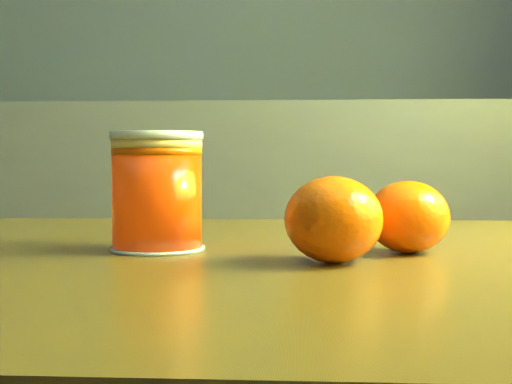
{
  "coord_description": "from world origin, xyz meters",
  "views": [
    {
      "loc": [
        0.91,
        -0.58,
        0.77
      ],
      "look_at": [
        0.87,
        0.02,
        0.74
      ],
      "focal_mm": 50.0,
      "sensor_mm": 36.0,
      "label": 1
    }
  ],
  "objects": [
    {
      "name": "juice_glass",
      "position": [
        0.78,
        0.01,
        0.74
      ],
      "size": [
        0.08,
        0.08,
        0.1
      ],
      "rotation": [
        0.0,
        0.0,
        0.19
      ],
      "color": "#E43604",
      "rests_on": "table"
    },
    {
      "name": "orange_front",
      "position": [
        0.93,
        -0.05,
        0.72
      ],
      "size": [
        0.09,
        0.09,
        0.07
      ],
      "primitive_type": "ellipsoid",
      "rotation": [
        0.0,
        0.0,
        0.28
      ],
      "color": "#F85B04",
      "rests_on": "table"
    },
    {
      "name": "table",
      "position": [
        0.94,
        -0.01,
        0.6
      ],
      "size": [
        0.92,
        0.65,
        0.69
      ],
      "rotation": [
        0.0,
        0.0,
        0.01
      ],
      "color": "brown",
      "rests_on": "ground"
    },
    {
      "name": "orange_back",
      "position": [
        0.99,
        0.01,
        0.72
      ],
      "size": [
        0.08,
        0.08,
        0.06
      ],
      "primitive_type": "ellipsoid",
      "rotation": [
        0.0,
        0.0,
        -0.12
      ],
      "color": "#F85B04",
      "rests_on": "table"
    }
  ]
}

